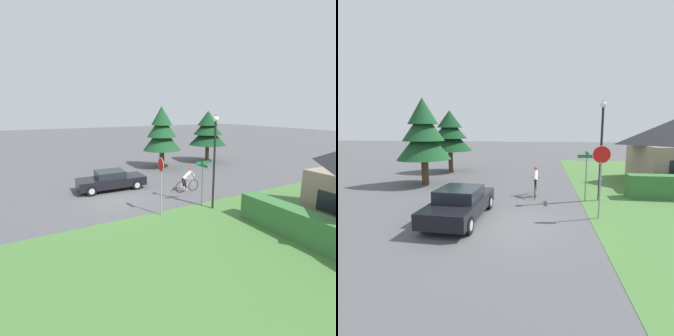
% 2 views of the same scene
% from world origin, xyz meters
% --- Properties ---
extents(ground_plane, '(140.00, 140.00, 0.00)m').
position_xyz_m(ground_plane, '(0.00, 0.00, 0.00)').
color(ground_plane, '#515154').
extents(sedan_left_lane, '(1.98, 4.52, 1.32)m').
position_xyz_m(sedan_left_lane, '(-2.00, 0.33, 0.65)').
color(sedan_left_lane, black).
rests_on(sedan_left_lane, ground).
extents(cyclist, '(0.44, 1.77, 1.60)m').
position_xyz_m(cyclist, '(0.92, 4.58, 0.75)').
color(cyclist, black).
rests_on(cyclist, ground).
extents(stop_sign, '(0.72, 0.09, 3.01)m').
position_xyz_m(stop_sign, '(3.62, 1.19, 2.12)').
color(stop_sign, gray).
rests_on(stop_sign, ground).
extents(street_lamp, '(0.30, 0.30, 5.07)m').
position_xyz_m(street_lamp, '(4.20, 4.09, 3.19)').
color(street_lamp, black).
rests_on(street_lamp, ground).
extents(street_name_sign, '(0.90, 0.90, 2.54)m').
position_xyz_m(street_name_sign, '(3.48, 3.89, 1.77)').
color(street_name_sign, gray).
rests_on(street_name_sign, ground).
extents(conifer_tall_near, '(3.48, 3.48, 5.69)m').
position_xyz_m(conifer_tall_near, '(-6.50, 6.66, 3.39)').
color(conifer_tall_near, '#4C3823').
rests_on(conifer_tall_near, ground).
extents(conifer_tall_far, '(3.78, 3.78, 5.28)m').
position_xyz_m(conifer_tall_far, '(-6.71, 12.13, 3.30)').
color(conifer_tall_far, '#4C3823').
rests_on(conifer_tall_far, ground).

